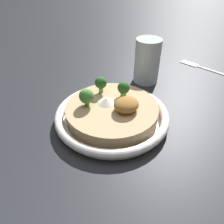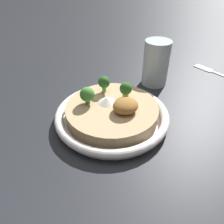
# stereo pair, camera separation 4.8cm
# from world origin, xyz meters

# --- Properties ---
(ground_plane) EXTENTS (6.00, 6.00, 0.00)m
(ground_plane) POSITION_xyz_m (0.00, 0.00, 0.00)
(ground_plane) COLOR #23262B
(risotto_bowl) EXTENTS (0.25, 0.25, 0.04)m
(risotto_bowl) POSITION_xyz_m (0.00, 0.00, 0.02)
(risotto_bowl) COLOR white
(risotto_bowl) RESTS_ON ground_plane
(cheese_sprinkle) EXTENTS (0.04, 0.04, 0.01)m
(cheese_sprinkle) POSITION_xyz_m (-0.00, -0.02, 0.05)
(cheese_sprinkle) COLOR white
(cheese_sprinkle) RESTS_ON risotto_bowl
(crispy_onion_garnish) EXTENTS (0.05, 0.05, 0.03)m
(crispy_onion_garnish) POSITION_xyz_m (-0.01, 0.03, 0.05)
(crispy_onion_garnish) COLOR olive
(crispy_onion_garnish) RESTS_ON risotto_bowl
(broccoli_left) EXTENTS (0.03, 0.03, 0.04)m
(broccoli_left) POSITION_xyz_m (-0.05, -0.01, 0.06)
(broccoli_left) COLOR #84A856
(broccoli_left) RESTS_ON risotto_bowl
(broccoli_front_left) EXTENTS (0.03, 0.03, 0.04)m
(broccoli_front_left) POSITION_xyz_m (-0.02, -0.06, 0.06)
(broccoli_front_left) COLOR #759E4C
(broccoli_front_left) RESTS_ON risotto_bowl
(broccoli_front) EXTENTS (0.03, 0.03, 0.04)m
(broccoli_front) POSITION_xyz_m (0.03, -0.04, 0.06)
(broccoli_front) COLOR #668E47
(broccoli_front) RESTS_ON risotto_bowl
(drinking_glass) EXTENTS (0.07, 0.07, 0.12)m
(drinking_glass) POSITION_xyz_m (-0.20, -0.06, 0.06)
(drinking_glass) COLOR silver
(drinking_glass) RESTS_ON ground_plane
(fork_utensil) EXTENTS (0.03, 0.19, 0.00)m
(fork_utensil) POSITION_xyz_m (-0.39, 0.02, 0.00)
(fork_utensil) COLOR #B7B7BC
(fork_utensil) RESTS_ON ground_plane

